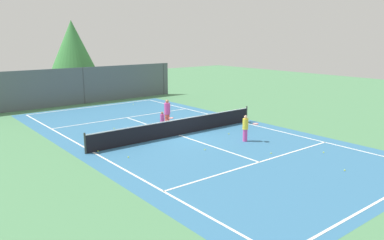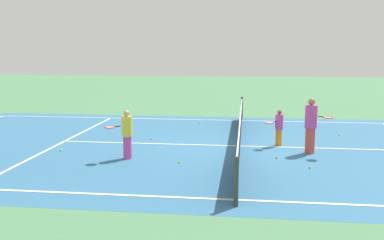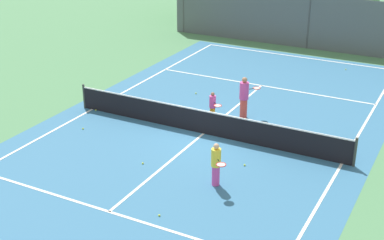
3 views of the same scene
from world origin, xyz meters
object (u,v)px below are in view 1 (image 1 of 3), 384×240
tennis_ball_3 (345,170)px  tennis_ball_6 (187,127)px  player_2 (163,121)px  tennis_ball_8 (229,134)px  tennis_ball_7 (114,128)px  tennis_ball_10 (91,144)px  tennis_ball_0 (192,123)px  tennis_ball_9 (271,153)px  tennis_ball_1 (205,150)px  tennis_ball_11 (324,152)px  player_0 (167,113)px  tennis_ball_5 (128,157)px  tennis_ball_4 (133,104)px  tennis_ball_2 (98,151)px  player_1 (246,128)px

tennis_ball_3 → tennis_ball_6: 10.73m
player_2 → tennis_ball_8: bearing=-48.4°
tennis_ball_7 → tennis_ball_10: bearing=-137.6°
tennis_ball_8 → tennis_ball_10: bearing=156.9°
tennis_ball_0 → tennis_ball_9: (-1.16, -7.91, 0.00)m
tennis_ball_1 → tennis_ball_11: 6.08m
player_0 → tennis_ball_8: 4.48m
tennis_ball_3 → tennis_ball_1: bearing=114.3°
player_2 → tennis_ball_10: (-4.74, 0.10, -0.63)m
player_0 → tennis_ball_1: bearing=-105.1°
tennis_ball_1 → player_0: bearing=74.9°
tennis_ball_5 → tennis_ball_10: 3.37m
player_2 → player_0: bearing=43.3°
tennis_ball_1 → tennis_ball_7: bearing=102.4°
tennis_ball_11 → tennis_ball_9: bearing=144.4°
player_0 → tennis_ball_1: size_ratio=27.31×
tennis_ball_1 → tennis_ball_4: (3.86, 14.16, 0.00)m
player_0 → tennis_ball_9: (0.71, -8.17, -0.90)m
player_0 → tennis_ball_3: size_ratio=27.31×
tennis_ball_0 → tennis_ball_11: same height
tennis_ball_5 → tennis_ball_11: same height
tennis_ball_8 → tennis_ball_0: bearing=88.1°
player_0 → player_2: player_0 is taller
player_0 → tennis_ball_6: bearing=-53.8°
tennis_ball_2 → tennis_ball_7: size_ratio=1.00×
player_0 → tennis_ball_9: bearing=-85.0°
player_0 → tennis_ball_1: player_0 is taller
tennis_ball_3 → tennis_ball_5: same height
player_1 → player_2: 5.34m
tennis_ball_1 → tennis_ball_3: 6.85m
tennis_ball_6 → tennis_ball_10: same height
player_0 → tennis_ball_9: 8.25m
player_1 → tennis_ball_4: 14.33m
tennis_ball_4 → tennis_ball_5: 14.86m
tennis_ball_0 → tennis_ball_8: 3.78m
player_2 → tennis_ball_0: player_2 is taller
player_2 → tennis_ball_2: size_ratio=19.23×
tennis_ball_0 → tennis_ball_11: (1.06, -9.50, 0.00)m
tennis_ball_0 → tennis_ball_1: bearing=-122.3°
player_0 → tennis_ball_11: player_0 is taller
tennis_ball_2 → tennis_ball_10: 1.52m
tennis_ball_2 → tennis_ball_10: bearing=79.5°
tennis_ball_0 → tennis_ball_7: 5.29m
tennis_ball_1 → tennis_ball_3: bearing=-65.7°
player_1 → tennis_ball_2: 8.19m
tennis_ball_1 → tennis_ball_3: size_ratio=1.00×
player_2 → tennis_ball_4: size_ratio=19.23×
tennis_ball_1 → tennis_ball_5: (-3.76, 1.41, 0.00)m
player_2 → tennis_ball_1: (-0.51, -4.65, -0.63)m
tennis_ball_0 → tennis_ball_4: same height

